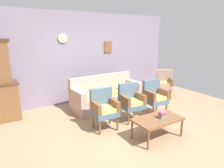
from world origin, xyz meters
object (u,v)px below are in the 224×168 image
at_px(floral_couch, 107,96).
at_px(armchair_near_cabinet, 131,100).
at_px(armchair_near_couch_end, 155,96).
at_px(floor_vase_by_wall, 158,82).
at_px(armchair_row_middle, 104,107).
at_px(coffee_table, 158,120).
at_px(book_stack_on_table, 162,115).
at_px(wingback_chair_by_fireplace, 164,82).

relative_size(floral_couch, armchair_near_cabinet, 2.30).
bearing_deg(armchair_near_cabinet, floral_couch, 92.60).
height_order(armchair_near_couch_end, floor_vase_by_wall, armchair_near_couch_end).
xyz_separation_m(floral_couch, armchair_near_couch_end, (0.81, -1.11, 0.17)).
distance_m(armchair_row_middle, coffee_table, 1.18).
distance_m(floral_couch, book_stack_on_table, 2.10).
bearing_deg(coffee_table, book_stack_on_table, -21.63).
bearing_deg(armchair_near_couch_end, armchair_row_middle, -179.39).
height_order(floral_couch, wingback_chair_by_fireplace, same).
xyz_separation_m(floral_couch, book_stack_on_table, (0.07, -2.09, 0.16)).
distance_m(floral_couch, armchair_near_couch_end, 1.39).
distance_m(coffee_table, floor_vase_by_wall, 3.58).
xyz_separation_m(armchair_row_middle, book_stack_on_table, (0.80, -0.97, -0.01)).
xyz_separation_m(coffee_table, floor_vase_by_wall, (2.55, 2.51, -0.06)).
bearing_deg(book_stack_on_table, armchair_near_couch_end, 53.01).
height_order(armchair_near_cabinet, coffee_table, armchair_near_cabinet).
height_order(armchair_near_cabinet, wingback_chair_by_fireplace, same).
xyz_separation_m(floral_couch, armchair_near_cabinet, (0.05, -1.09, 0.17)).
bearing_deg(armchair_row_middle, armchair_near_cabinet, 3.14).
bearing_deg(armchair_near_cabinet, floor_vase_by_wall, 31.78).
height_order(wingback_chair_by_fireplace, coffee_table, wingback_chair_by_fireplace).
bearing_deg(book_stack_on_table, floor_vase_by_wall, 45.91).
bearing_deg(book_stack_on_table, armchair_near_cabinet, 90.98).
xyz_separation_m(armchair_row_middle, wingback_chair_by_fireplace, (2.84, 0.92, 0.00)).
bearing_deg(floral_couch, armchair_near_cabinet, -87.40).
height_order(armchair_row_middle, armchair_near_couch_end, same).
height_order(armchair_near_couch_end, wingback_chair_by_fireplace, same).
height_order(armchair_row_middle, coffee_table, armchair_row_middle).
bearing_deg(floor_vase_by_wall, armchair_near_cabinet, -148.22).
bearing_deg(armchair_near_couch_end, floral_couch, 125.91).
relative_size(floral_couch, wingback_chair_by_fireplace, 2.30).
relative_size(armchair_row_middle, coffee_table, 0.90).
xyz_separation_m(armchair_near_cabinet, armchair_near_couch_end, (0.76, -0.03, 0.00)).
xyz_separation_m(armchair_near_couch_end, book_stack_on_table, (-0.74, -0.98, -0.01)).
height_order(coffee_table, book_stack_on_table, book_stack_on_table).
height_order(armchair_near_couch_end, coffee_table, armchair_near_couch_end).
bearing_deg(floral_couch, armchair_near_couch_end, -54.09).
xyz_separation_m(armchair_near_couch_end, floor_vase_by_wall, (1.73, 1.57, -0.19)).
distance_m(armchair_near_couch_end, book_stack_on_table, 1.23).
relative_size(floral_couch, book_stack_on_table, 12.59).
distance_m(armchair_near_cabinet, book_stack_on_table, 1.01).
bearing_deg(floral_couch, wingback_chair_by_fireplace, -5.79).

